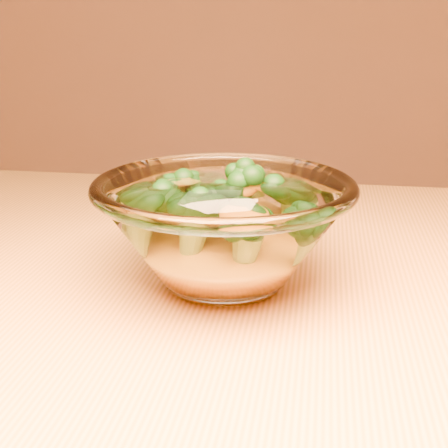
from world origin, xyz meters
name	(u,v)px	position (x,y,z in m)	size (l,w,h in m)	color
table	(147,385)	(0.00, 0.00, 0.65)	(1.20, 0.80, 0.75)	#BB7A38
glass_bowl	(224,229)	(0.07, 0.02, 0.80)	(0.23, 0.23, 0.10)	white
cheese_sauce	(224,252)	(0.07, 0.02, 0.78)	(0.13, 0.13, 0.04)	orange
broccoli_heap	(221,210)	(0.07, 0.03, 0.82)	(0.17, 0.14, 0.08)	black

